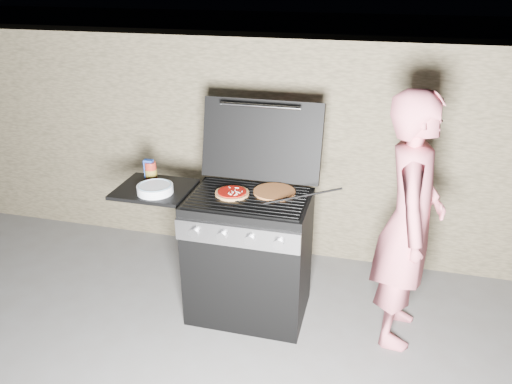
% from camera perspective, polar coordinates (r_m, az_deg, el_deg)
% --- Properties ---
extents(ground, '(50.00, 50.00, 0.00)m').
position_cam_1_polar(ground, '(3.74, -0.76, -13.28)').
color(ground, slate).
extents(stone_wall, '(8.00, 0.35, 1.80)m').
position_cam_1_polar(stone_wall, '(4.21, 2.91, 5.20)').
color(stone_wall, '#76684C').
rests_on(stone_wall, ground).
extents(gas_grill, '(1.34, 0.79, 0.91)m').
position_cam_1_polar(gas_grill, '(3.54, -4.74, -6.79)').
color(gas_grill, black).
rests_on(gas_grill, ground).
extents(pizza_topped, '(0.23, 0.23, 0.03)m').
position_cam_1_polar(pizza_topped, '(3.29, -2.75, -0.07)').
color(pizza_topped, '#C9883D').
rests_on(pizza_topped, gas_grill).
extents(pizza_plain, '(0.30, 0.30, 0.01)m').
position_cam_1_polar(pizza_plain, '(3.31, 2.11, 0.02)').
color(pizza_plain, '#C8713E').
rests_on(pizza_plain, gas_grill).
extents(sauce_jar, '(0.09, 0.09, 0.12)m').
position_cam_1_polar(sauce_jar, '(3.62, -11.93, 2.44)').
color(sauce_jar, maroon).
rests_on(sauce_jar, gas_grill).
extents(blue_carton, '(0.07, 0.04, 0.14)m').
position_cam_1_polar(blue_carton, '(3.62, -12.12, 2.59)').
color(blue_carton, navy).
rests_on(blue_carton, gas_grill).
extents(plate_stack, '(0.32, 0.32, 0.06)m').
position_cam_1_polar(plate_stack, '(3.39, -11.46, 0.34)').
color(plate_stack, white).
rests_on(plate_stack, gas_grill).
extents(person, '(0.43, 0.63, 1.67)m').
position_cam_1_polar(person, '(3.24, 17.11, -3.37)').
color(person, '#E36D7C').
rests_on(person, ground).
extents(tongs, '(0.49, 0.18, 0.10)m').
position_cam_1_polar(tongs, '(3.17, 5.34, -0.37)').
color(tongs, black).
rests_on(tongs, gas_grill).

